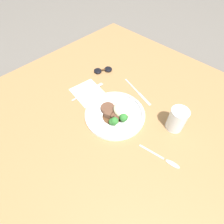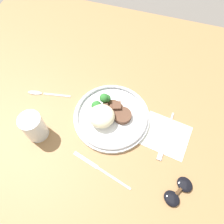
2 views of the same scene
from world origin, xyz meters
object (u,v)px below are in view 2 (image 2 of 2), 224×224
at_px(knife, 99,169).
at_px(sunglasses, 178,191).
at_px(spoon, 40,93).
at_px(plate, 110,115).
at_px(juice_glass, 35,128).
at_px(fork, 165,140).

distance_m(knife, sunglasses, 0.26).
relative_size(spoon, sunglasses, 1.45).
height_order(plate, spoon, plate).
xyz_separation_m(juice_glass, spoon, (0.07, -0.16, -0.05)).
bearing_deg(spoon, sunglasses, 149.86).
xyz_separation_m(plate, sunglasses, (-0.28, 0.18, -0.01)).
xyz_separation_m(knife, spoon, (0.31, -0.21, 0.00)).
xyz_separation_m(knife, sunglasses, (-0.26, -0.00, 0.01)).
height_order(juice_glass, fork, juice_glass).
relative_size(juice_glass, spoon, 0.64).
bearing_deg(plate, sunglasses, 146.55).
relative_size(juice_glass, sunglasses, 0.93).
distance_m(juice_glass, spoon, 0.18).
bearing_deg(fork, sunglasses, 29.04).
distance_m(juice_glass, sunglasses, 0.51).
bearing_deg(fork, plate, -92.35).
height_order(juice_glass, sunglasses, juice_glass).
bearing_deg(knife, spoon, -18.51).
bearing_deg(juice_glass, fork, -166.48).
height_order(plate, sunglasses, plate).
height_order(fork, sunglasses, sunglasses).
height_order(plate, fork, plate).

